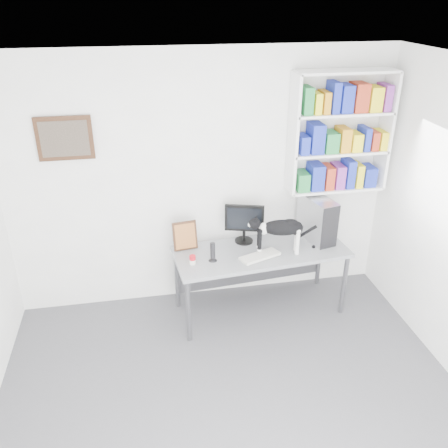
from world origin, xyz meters
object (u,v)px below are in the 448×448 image
(keyboard, at_px, (260,256))
(monitor, at_px, (244,223))
(speaker, at_px, (213,252))
(pc_tower, at_px, (317,219))
(cat, at_px, (280,236))
(desk, at_px, (260,280))
(leaning_print, at_px, (185,235))
(soup_can, at_px, (193,260))
(bookshelf, at_px, (340,133))

(keyboard, bearing_deg, monitor, 82.48)
(speaker, bearing_deg, pc_tower, 16.04)
(cat, bearing_deg, speaker, -167.37)
(speaker, bearing_deg, desk, 15.86)
(monitor, relative_size, leaning_print, 1.40)
(speaker, xyz_separation_m, leaning_print, (-0.24, 0.29, 0.05))
(desk, relative_size, speaker, 8.75)
(leaning_print, bearing_deg, soup_can, -91.50)
(keyboard, relative_size, speaker, 2.04)
(monitor, bearing_deg, soup_can, -133.41)
(bookshelf, relative_size, monitor, 2.85)
(pc_tower, xyz_separation_m, cat, (-0.47, -0.22, -0.05))
(pc_tower, bearing_deg, bookshelf, 22.09)
(desk, xyz_separation_m, soup_can, (-0.73, -0.14, 0.42))
(monitor, bearing_deg, leaning_print, -160.94)
(soup_can, bearing_deg, speaker, 7.12)
(desk, bearing_deg, monitor, 116.23)
(leaning_print, height_order, cat, cat)
(soup_can, bearing_deg, pc_tower, 11.64)
(pc_tower, height_order, soup_can, pc_tower)
(bookshelf, distance_m, pc_tower, 0.92)
(cat, bearing_deg, monitor, 145.34)
(speaker, bearing_deg, monitor, 43.84)
(monitor, bearing_deg, cat, -28.53)
(desk, distance_m, soup_can, 0.85)
(bookshelf, xyz_separation_m, desk, (-0.87, -0.30, -1.48))
(desk, relative_size, soup_can, 19.61)
(keyboard, xyz_separation_m, soup_can, (-0.68, -0.00, 0.03))
(pc_tower, relative_size, speaker, 2.33)
(speaker, height_order, leaning_print, leaning_print)
(desk, bearing_deg, pc_tower, 7.37)
(desk, relative_size, cat, 2.88)
(bookshelf, height_order, keyboard, bookshelf)
(monitor, relative_size, cat, 0.70)
(speaker, bearing_deg, cat, 6.67)
(keyboard, bearing_deg, speaker, 156.31)
(pc_tower, bearing_deg, speaker, 179.32)
(keyboard, relative_size, pc_tower, 0.88)
(desk, xyz_separation_m, leaning_print, (-0.76, 0.18, 0.53))
(keyboard, distance_m, pc_tower, 0.77)
(desk, bearing_deg, bookshelf, 14.15)
(keyboard, bearing_deg, leaning_print, 135.29)
(keyboard, height_order, pc_tower, pc_tower)
(monitor, distance_m, leaning_print, 0.63)
(soup_can, bearing_deg, keyboard, 0.01)
(leaning_print, xyz_separation_m, cat, (0.93, -0.26, 0.04))
(monitor, bearing_deg, keyboard, -61.19)
(bookshelf, relative_size, speaker, 6.11)
(pc_tower, bearing_deg, desk, 179.46)
(monitor, bearing_deg, bookshelf, 20.73)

